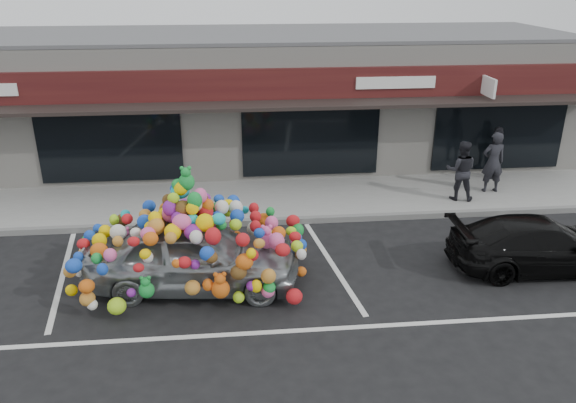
{
  "coord_description": "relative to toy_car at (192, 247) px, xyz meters",
  "views": [
    {
      "loc": [
        0.7,
        -11.0,
        6.24
      ],
      "look_at": [
        1.91,
        1.4,
        1.09
      ],
      "focal_mm": 35.0,
      "sensor_mm": 36.0,
      "label": 1
    }
  ],
  "objects": [
    {
      "name": "parking_stripe_left",
      "position": [
        -2.93,
        0.67,
        -0.93
      ],
      "size": [
        0.73,
        4.37,
        0.01
      ],
      "primitive_type": "cube",
      "rotation": [
        0.0,
        0.0,
        0.14
      ],
      "color": "silver",
      "rests_on": "ground"
    },
    {
      "name": "pedestrian_b",
      "position": [
        7.27,
        3.86,
        0.08
      ],
      "size": [
        0.99,
        0.86,
        1.72
      ],
      "primitive_type": "imported",
      "rotation": [
        0.0,
        0.0,
        2.86
      ],
      "color": "black",
      "rests_on": "sidewalk"
    },
    {
      "name": "pedestrian_c",
      "position": [
        9.04,
        5.47,
        0.05
      ],
      "size": [
        1.05,
        0.8,
        1.66
      ],
      "primitive_type": "imported",
      "rotation": [
        0.0,
        0.0,
        4.24
      ],
      "color": "black",
      "rests_on": "sidewalk"
    },
    {
      "name": "sidewalk",
      "position": [
        0.27,
        4.47,
        -0.86
      ],
      "size": [
        26.0,
        3.0,
        0.15
      ],
      "primitive_type": "cube",
      "color": "gray",
      "rests_on": "ground"
    },
    {
      "name": "ground",
      "position": [
        0.27,
        0.47,
        -0.93
      ],
      "size": [
        90.0,
        90.0,
        0.0
      ],
      "primitive_type": "plane",
      "color": "black",
      "rests_on": "ground"
    },
    {
      "name": "parking_stripe_right",
      "position": [
        8.47,
        0.67,
        -0.93
      ],
      "size": [
        0.73,
        4.37,
        0.01
      ],
      "primitive_type": "cube",
      "rotation": [
        0.0,
        0.0,
        0.14
      ],
      "color": "silver",
      "rests_on": "ground"
    },
    {
      "name": "kerb",
      "position": [
        0.27,
        2.97,
        -0.86
      ],
      "size": [
        26.0,
        0.18,
        0.16
      ],
      "primitive_type": "cube",
      "color": "slate",
      "rests_on": "ground"
    },
    {
      "name": "shop_building",
      "position": [
        0.27,
        8.91,
        1.23
      ],
      "size": [
        24.0,
        7.2,
        4.31
      ],
      "color": "silver",
      "rests_on": "ground"
    },
    {
      "name": "pedestrian_a",
      "position": [
        8.43,
        4.35,
        0.13
      ],
      "size": [
        0.67,
        0.44,
        1.81
      ],
      "primitive_type": "imported",
      "rotation": [
        0.0,
        0.0,
        3.13
      ],
      "color": "black",
      "rests_on": "sidewalk"
    },
    {
      "name": "parking_stripe_mid",
      "position": [
        3.07,
        0.67,
        -0.93
      ],
      "size": [
        0.73,
        4.37,
        0.01
      ],
      "primitive_type": "cube",
      "rotation": [
        0.0,
        0.0,
        0.14
      ],
      "color": "silver",
      "rests_on": "ground"
    },
    {
      "name": "black_sedan",
      "position": [
        7.65,
        0.04,
        -0.34
      ],
      "size": [
        1.75,
        4.08,
        1.17
      ],
      "primitive_type": "imported",
      "rotation": [
        0.0,
        0.0,
        1.54
      ],
      "color": "black",
      "rests_on": "ground"
    },
    {
      "name": "lane_line",
      "position": [
        2.27,
        -1.83,
        -0.93
      ],
      "size": [
        14.0,
        0.12,
        0.01
      ],
      "primitive_type": "cube",
      "color": "silver",
      "rests_on": "ground"
    },
    {
      "name": "toy_car",
      "position": [
        0.0,
        0.0,
        0.0
      ],
      "size": [
        3.19,
        4.88,
        2.74
      ],
      "rotation": [
        0.0,
        0.0,
        1.47
      ],
      "color": "#B4BCC0",
      "rests_on": "ground"
    }
  ]
}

